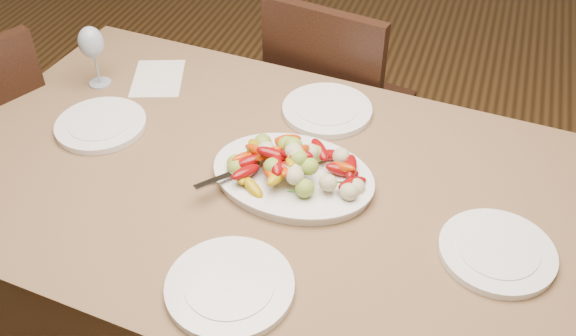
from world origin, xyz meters
The scene contains 12 objects.
floor centered at (0.00, 0.00, 0.00)m, with size 6.00×6.00×0.00m, color #3D2812.
dining_table centered at (0.13, -0.18, 0.38)m, with size 1.84×1.04×0.76m, color brown.
chair_far centered at (0.08, 0.60, 0.47)m, with size 0.42×0.42×0.95m, color black, non-canonical shape.
serving_platter centered at (0.13, -0.15, 0.77)m, with size 0.41×0.30×0.02m, color white.
roasted_vegetables centered at (0.13, -0.15, 0.83)m, with size 0.33×0.23×0.09m, color #740607, non-canonical shape.
serving_spoon centered at (0.06, -0.19, 0.81)m, with size 0.28×0.06×0.03m, color #9EA0A8, non-canonical shape.
plate_left centered at (-0.45, -0.11, 0.77)m, with size 0.25×0.25×0.02m, color white.
plate_right centered at (0.64, -0.24, 0.77)m, with size 0.26×0.26×0.02m, color white.
plate_far centered at (0.13, 0.16, 0.77)m, with size 0.26×0.26×0.02m, color white.
plate_near centered at (0.11, -0.53, 0.77)m, with size 0.28×0.28×0.02m, color white.
wine_glass centered at (-0.57, 0.08, 0.86)m, with size 0.08×0.08×0.20m, color #8C99A5, non-canonical shape.
menu_card centered at (-0.42, 0.17, 0.76)m, with size 0.15×0.21×0.00m, color silver.
Camera 1 is at (0.51, -1.31, 1.85)m, focal length 40.00 mm.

